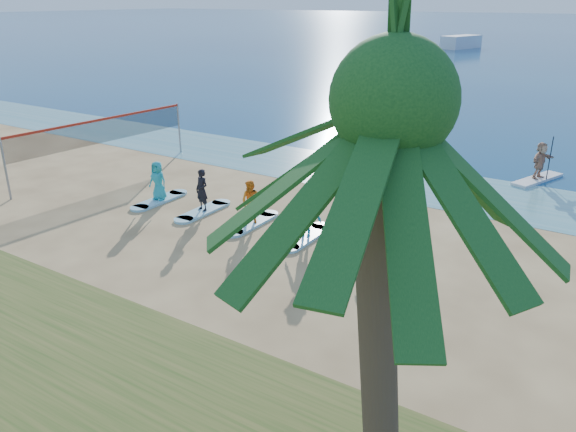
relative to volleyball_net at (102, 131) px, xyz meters
The scene contains 17 objects.
ground 11.84m from the volleyball_net, 22.62° to the right, with size 600.00×600.00×0.00m, color tan.
shallow_water 12.49m from the volleyball_net, 29.11° to the left, with size 600.00×600.00×0.00m, color teal.
volleyball_net is the anchor object (origin of this frame).
palm_tree 20.70m from the volleyball_net, 29.56° to the right, with size 5.60×5.60×7.51m.
paddleboard 19.15m from the volleyball_net, 29.17° to the left, with size 0.70×3.00×0.12m, color silver.
paddleboarder 19.09m from the volleyball_net, 29.17° to the left, with size 1.46×0.47×1.58m, color tan.
boat_offshore_a 75.45m from the volleyball_net, 94.91° to the left, with size 2.83×7.22×1.92m, color silver.
surfboard_0 5.33m from the volleyball_net, 17.42° to the right, with size 0.70×2.20×0.09m, color #8BCAD8.
student_0 5.11m from the volleyball_net, 17.42° to the right, with size 0.74×0.48×1.51m, color teal.
surfboard_1 7.38m from the volleyball_net, 12.09° to the right, with size 0.70×2.20×0.09m, color #8BCAD8.
student_1 7.21m from the volleyball_net, 12.09° to the right, with size 0.57×0.37×1.55m, color black.
surfboard_2 9.50m from the volleyball_net, ahead, with size 0.70×2.20×0.09m, color #8BCAD8.
student_2 9.38m from the volleyball_net, ahead, with size 0.73×0.57×1.50m, color orange.
surfboard_3 11.66m from the volleyball_net, ahead, with size 0.70×2.20×0.09m, color #8BCAD8.
student_3 11.56m from the volleyball_net, ahead, with size 1.02×0.59×1.58m, color teal.
surfboard_4 13.84m from the volleyball_net, ahead, with size 0.70×2.20×0.09m, color #8BCAD8.
student_4 13.74m from the volleyball_net, ahead, with size 1.03×0.43×1.76m, color black.
Camera 1 is at (9.30, -11.60, 7.40)m, focal length 35.00 mm.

